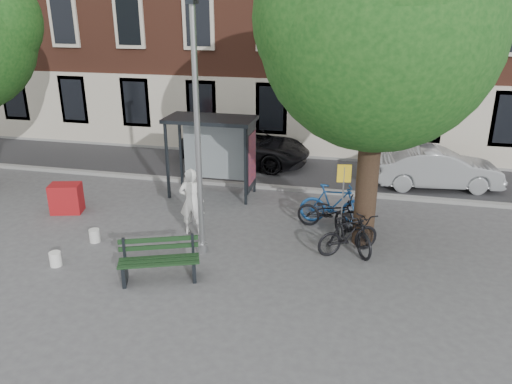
{
  "coord_description": "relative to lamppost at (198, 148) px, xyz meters",
  "views": [
    {
      "loc": [
        3.94,
        -10.89,
        5.99
      ],
      "look_at": [
        1.2,
        0.95,
        1.4
      ],
      "focal_mm": 35.0,
      "sensor_mm": 36.0,
      "label": 1
    }
  ],
  "objects": [
    {
      "name": "tree_right",
      "position": [
        4.01,
        1.38,
        2.83
      ],
      "size": [
        5.76,
        5.6,
        8.2
      ],
      "color": "black",
      "rests_on": "ground"
    },
    {
      "name": "car_dark",
      "position": [
        -0.79,
        7.72,
        -2.07
      ],
      "size": [
        5.38,
        3.03,
        1.42
      ],
      "primitive_type": "imported",
      "rotation": [
        0.0,
        0.0,
        1.43
      ],
      "color": "black",
      "rests_on": "ground"
    },
    {
      "name": "bucket_b",
      "position": [
        -3.0,
        -0.1,
        -2.6
      ],
      "size": [
        0.3,
        0.3,
        0.36
      ],
      "primitive_type": "cylinder",
      "rotation": [
        0.0,
        0.0,
        -0.09
      ],
      "color": "silver",
      "rests_on": "ground"
    },
    {
      "name": "red_stand",
      "position": [
        -4.88,
        1.57,
        -2.33
      ],
      "size": [
        1.03,
        0.82,
        0.9
      ],
      "primitive_type": "cube",
      "rotation": [
        0.0,
        0.0,
        0.27
      ],
      "color": "#A31519",
      "rests_on": "ground"
    },
    {
      "name": "painter",
      "position": [
        -0.61,
        1.0,
        -1.84
      ],
      "size": [
        0.75,
        0.55,
        1.89
      ],
      "primitive_type": "imported",
      "rotation": [
        0.0,
        0.0,
        3.3
      ],
      "color": "white",
      "rests_on": "ground"
    },
    {
      "name": "bike_c",
      "position": [
        3.74,
        1.13,
        -2.23
      ],
      "size": [
        1.66,
        2.2,
        1.11
      ],
      "primitive_type": "imported",
      "rotation": [
        0.0,
        0.0,
        0.5
      ],
      "color": "black",
      "rests_on": "ground"
    },
    {
      "name": "bike_a",
      "position": [
        3.08,
        2.16,
        -2.27
      ],
      "size": [
        2.03,
        0.98,
        1.02
      ],
      "primitive_type": "imported",
      "rotation": [
        0.0,
        0.0,
        1.41
      ],
      "color": "black",
      "rests_on": "ground"
    },
    {
      "name": "bucket_a",
      "position": [
        -3.25,
        -1.5,
        -2.6
      ],
      "size": [
        0.36,
        0.36,
        0.36
      ],
      "primitive_type": "cylinder",
      "rotation": [
        0.0,
        0.0,
        0.37
      ],
      "color": "white",
      "rests_on": "ground"
    },
    {
      "name": "bike_b",
      "position": [
        3.13,
        2.59,
        -2.19
      ],
      "size": [
        2.0,
        0.68,
        1.19
      ],
      "primitive_type": "imported",
      "rotation": [
        0.0,
        0.0,
        1.63
      ],
      "color": "#1A4C93",
      "rests_on": "ground"
    },
    {
      "name": "road",
      "position": [
        0.0,
        7.0,
        -2.78
      ],
      "size": [
        40.0,
        4.0,
        0.01
      ],
      "primitive_type": "cube",
      "color": "#28282B",
      "rests_on": "ground"
    },
    {
      "name": "car_silver",
      "position": [
        6.36,
        6.47,
        -2.09
      ],
      "size": [
        4.35,
        2.01,
        1.38
      ],
      "primitive_type": "imported",
      "rotation": [
        0.0,
        0.0,
        1.71
      ],
      "color": "#9A9EA1",
      "rests_on": "ground"
    },
    {
      "name": "lamppost",
      "position": [
        0.0,
        0.0,
        0.0
      ],
      "size": [
        0.28,
        0.35,
        6.11
      ],
      "color": "#9EA0A3",
      "rests_on": "ground"
    },
    {
      "name": "bike_d",
      "position": [
        3.64,
        0.79,
        -2.27
      ],
      "size": [
        1.7,
        1.35,
        1.03
      ],
      "primitive_type": "imported",
      "rotation": [
        0.0,
        0.0,
        2.15
      ],
      "color": "black",
      "rests_on": "ground"
    },
    {
      "name": "notice_sign",
      "position": [
        3.41,
        1.55,
        -1.2
      ],
      "size": [
        0.37,
        0.1,
        2.13
      ],
      "rotation": [
        0.0,
        0.0,
        0.2
      ],
      "color": "#9EA0A3",
      "rests_on": "ground"
    },
    {
      "name": "curb_near",
      "position": [
        0.0,
        5.0,
        -2.72
      ],
      "size": [
        40.0,
        0.25,
        0.12
      ],
      "primitive_type": "cube",
      "color": "gray",
      "rests_on": "ground"
    },
    {
      "name": "bus_shelter",
      "position": [
        -0.61,
        4.11,
        -0.87
      ],
      "size": [
        2.85,
        1.45,
        2.62
      ],
      "color": "#1E2328",
      "rests_on": "ground"
    },
    {
      "name": "curb_far",
      "position": [
        0.0,
        9.0,
        -2.72
      ],
      "size": [
        40.0,
        0.25,
        0.12
      ],
      "primitive_type": "cube",
      "color": "gray",
      "rests_on": "ground"
    },
    {
      "name": "bench",
      "position": [
        -0.52,
        -1.5,
        -2.35
      ],
      "size": [
        1.91,
        1.2,
        0.94
      ],
      "rotation": [
        0.0,
        0.0,
        0.37
      ],
      "color": "#1E2328",
      "rests_on": "ground"
    },
    {
      "name": "ground",
      "position": [
        0.0,
        0.0,
        -2.78
      ],
      "size": [
        90.0,
        90.0,
        0.0
      ],
      "primitive_type": "plane",
      "color": "#4C4C4F",
      "rests_on": "ground"
    }
  ]
}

